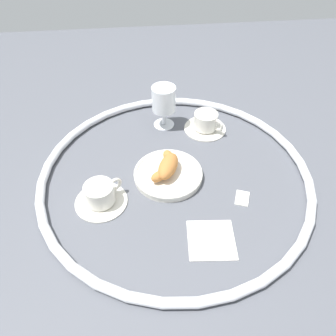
# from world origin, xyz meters

# --- Properties ---
(ground_plane) EXTENTS (2.20, 2.20, 0.00)m
(ground_plane) POSITION_xyz_m (0.00, 0.00, 0.00)
(ground_plane) COLOR #4C4F56
(table_chrome_rim) EXTENTS (0.75, 0.75, 0.02)m
(table_chrome_rim) POSITION_xyz_m (0.00, 0.00, 0.01)
(table_chrome_rim) COLOR silver
(table_chrome_rim) RESTS_ON ground_plane
(pastry_plate) EXTENTS (0.19, 0.19, 0.02)m
(pastry_plate) POSITION_xyz_m (0.00, 0.02, 0.01)
(pastry_plate) COLOR silver
(pastry_plate) RESTS_ON ground_plane
(croissant_large) EXTENTS (0.12, 0.10, 0.04)m
(croissant_large) POSITION_xyz_m (0.01, 0.02, 0.04)
(croissant_large) COLOR #AD6B33
(croissant_large) RESTS_ON pastry_plate
(coffee_cup_near) EXTENTS (0.14, 0.14, 0.06)m
(coffee_cup_near) POSITION_xyz_m (-0.07, 0.20, 0.03)
(coffee_cup_near) COLOR silver
(coffee_cup_near) RESTS_ON ground_plane
(coffee_cup_far) EXTENTS (0.14, 0.14, 0.06)m
(coffee_cup_far) POSITION_xyz_m (0.20, -0.13, 0.03)
(coffee_cup_far) COLOR silver
(coffee_cup_far) RESTS_ON ground_plane
(juice_glass_left) EXTENTS (0.08, 0.08, 0.14)m
(juice_glass_left) POSITION_xyz_m (0.24, 0.01, 0.10)
(juice_glass_left) COLOR white
(juice_glass_left) RESTS_ON ground_plane
(sugar_packet) EXTENTS (0.06, 0.05, 0.01)m
(sugar_packet) POSITION_xyz_m (-0.10, -0.17, 0.00)
(sugar_packet) COLOR white
(sugar_packet) RESTS_ON ground_plane
(folded_napkin) EXTENTS (0.12, 0.12, 0.01)m
(folded_napkin) POSITION_xyz_m (-0.22, -0.06, 0.00)
(folded_napkin) COLOR silver
(folded_napkin) RESTS_ON ground_plane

